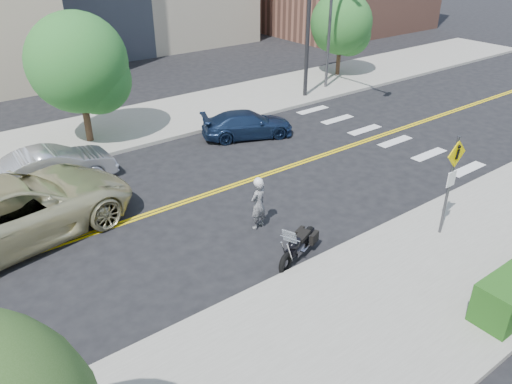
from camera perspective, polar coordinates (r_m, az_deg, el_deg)
The scene contains 13 objects.
ground_plane at distance 16.93m, azimuth -6.03°, elevation -0.42°, with size 120.00×120.00×0.00m, color black.
sidewalk_near at distance 12.20m, azimuth 13.38°, elevation -13.68°, with size 60.00×5.00×0.15m, color #9E9B91.
sidewalk_far at distance 23.12m, azimuth -15.93°, elevation 6.87°, with size 60.00×5.00×0.15m, color #9E9B91.
lamp_post at distance 27.76m, azimuth 8.53°, elevation 19.79°, with size 0.16×0.16×8.00m, color #4C4C51.
traffic_light at distance 25.29m, azimuth 7.59°, elevation 20.25°, with size 0.28×4.50×7.00m.
pedestrian_sign at distance 14.73m, azimuth 21.42°, elevation 1.64°, with size 0.78×0.08×3.00m.
motorcyclist at distance 14.70m, azimuth 0.26°, elevation -1.28°, with size 0.64×0.48×1.67m.
motorcycle at distance 13.53m, azimuth 4.85°, elevation -5.42°, with size 1.97×0.60×1.20m, color black, non-canonical shape.
suv at distance 15.69m, azimuth -25.81°, elevation -1.87°, with size 3.13×6.80×1.89m, color beige.
parked_car_silver at distance 18.63m, azimuth -22.18°, elevation 2.65°, with size 1.45×4.15×1.37m, color #AEB0B6.
parked_car_blue at distance 21.48m, azimuth -0.98°, elevation 7.75°, with size 1.58×3.89×1.13m, color navy.
tree_far_a at distance 21.09m, azimuth -19.74°, elevation 13.72°, with size 3.89×3.89×5.32m.
tree_far_b at distance 30.58m, azimuth 9.72°, elevation 18.48°, with size 3.53×3.53×4.88m.
Camera 1 is at (-7.50, -12.87, 8.06)m, focal length 35.00 mm.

